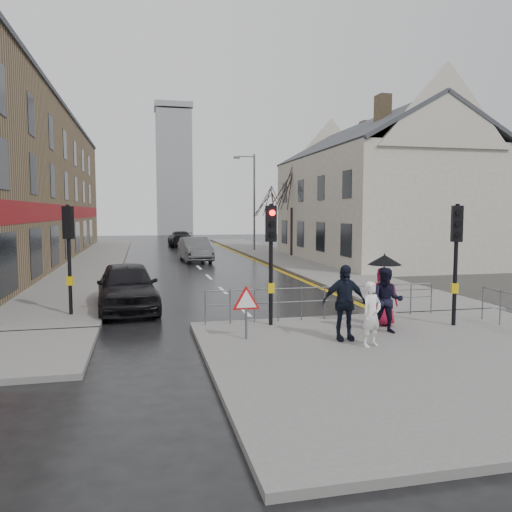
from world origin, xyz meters
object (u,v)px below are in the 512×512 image
pedestrian_a (372,314)px  car_mid (195,249)px  pedestrian_with_umbrella (384,286)px  pedestrian_d (344,302)px  pedestrian_b (387,300)px  car_parked (127,286)px

pedestrian_a → car_mid: 23.07m
pedestrian_a → car_mid: bearing=73.1°
pedestrian_with_umbrella → pedestrian_d: pedestrian_with_umbrella is taller
pedestrian_a → pedestrian_with_umbrella: 2.37m
pedestrian_with_umbrella → pedestrian_b: bearing=-112.1°
car_parked → car_mid: 16.93m
pedestrian_d → car_parked: size_ratio=0.39×
pedestrian_a → pedestrian_d: 0.83m
pedestrian_with_umbrella → car_parked: pedestrian_with_umbrella is taller
pedestrian_b → car_parked: 8.66m
car_parked → car_mid: size_ratio=0.97×
pedestrian_b → pedestrian_a: bearing=-101.0°
pedestrian_a → pedestrian_b: bearing=27.9°
pedestrian_a → pedestrian_d: (-0.39, 0.72, 0.17)m
pedestrian_a → car_mid: pedestrian_a is taller
pedestrian_with_umbrella → car_mid: bearing=98.3°
pedestrian_d → car_mid: pedestrian_d is taller
car_mid → pedestrian_d: bearing=-90.3°
pedestrian_a → pedestrian_with_umbrella: (1.31, 1.94, 0.33)m
pedestrian_a → car_mid: size_ratio=0.31×
pedestrian_a → car_parked: (-5.77, 6.56, -0.10)m
car_parked → car_mid: (4.02, 16.44, -0.00)m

